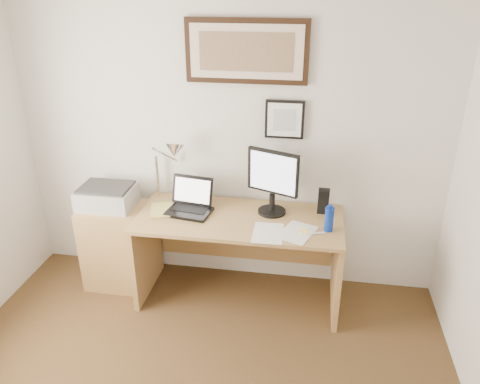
% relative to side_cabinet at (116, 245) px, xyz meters
% --- Properties ---
extents(wall_back, '(3.50, 0.02, 2.50)m').
position_rel_side_cabinet_xyz_m(wall_back, '(0.92, 0.32, 0.89)').
color(wall_back, silver).
rests_on(wall_back, ground).
extents(side_cabinet, '(0.50, 0.40, 0.73)m').
position_rel_side_cabinet_xyz_m(side_cabinet, '(0.00, 0.00, 0.00)').
color(side_cabinet, '#9D7642').
rests_on(side_cabinet, floor).
extents(water_bottle, '(0.07, 0.07, 0.19)m').
position_rel_side_cabinet_xyz_m(water_bottle, '(1.75, -0.14, 0.48)').
color(water_bottle, navy).
rests_on(water_bottle, desk).
extents(bottle_cap, '(0.03, 0.03, 0.02)m').
position_rel_side_cabinet_xyz_m(bottle_cap, '(1.75, -0.14, 0.58)').
color(bottle_cap, navy).
rests_on(bottle_cap, water_bottle).
extents(speaker, '(0.09, 0.08, 0.20)m').
position_rel_side_cabinet_xyz_m(speaker, '(1.71, 0.15, 0.48)').
color(speaker, black).
rests_on(speaker, desk).
extents(paper_sheet_a, '(0.22, 0.31, 0.00)m').
position_rel_side_cabinet_xyz_m(paper_sheet_a, '(1.32, -0.25, 0.39)').
color(paper_sheet_a, white).
rests_on(paper_sheet_a, desk).
extents(paper_sheet_b, '(0.31, 0.37, 0.00)m').
position_rel_side_cabinet_xyz_m(paper_sheet_b, '(1.53, -0.21, 0.39)').
color(paper_sheet_b, white).
rests_on(paper_sheet_b, desk).
extents(sticky_pad, '(0.08, 0.08, 0.01)m').
position_rel_side_cabinet_xyz_m(sticky_pad, '(1.57, -0.19, 0.39)').
color(sticky_pad, '#FFEC78').
rests_on(sticky_pad, desk).
extents(marker_pen, '(0.14, 0.06, 0.02)m').
position_rel_side_cabinet_xyz_m(marker_pen, '(1.66, -0.22, 0.39)').
color(marker_pen, white).
rests_on(marker_pen, desk).
extents(book, '(0.25, 0.29, 0.02)m').
position_rel_side_cabinet_xyz_m(book, '(0.36, -0.07, 0.39)').
color(book, '#BFBB5A').
rests_on(book, desk).
extents(desk, '(1.60, 0.70, 0.75)m').
position_rel_side_cabinet_xyz_m(desk, '(1.07, 0.04, 0.15)').
color(desk, '#9D7642').
rests_on(desk, floor).
extents(laptop, '(0.37, 0.34, 0.26)m').
position_rel_side_cabinet_xyz_m(laptop, '(0.67, 0.01, 0.44)').
color(laptop, black).
rests_on(laptop, desk).
extents(lcd_monitor, '(0.40, 0.22, 0.52)m').
position_rel_side_cabinet_xyz_m(lcd_monitor, '(1.31, 0.07, 0.68)').
color(lcd_monitor, black).
rests_on(lcd_monitor, desk).
extents(printer, '(0.44, 0.34, 0.18)m').
position_rel_side_cabinet_xyz_m(printer, '(-0.04, 0.02, 0.45)').
color(printer, '#A3A3A6').
rests_on(printer, side_cabinet).
extents(desk_lamp, '(0.29, 0.27, 0.53)m').
position_rel_side_cabinet_xyz_m(desk_lamp, '(0.51, 0.13, 0.82)').
color(desk_lamp, silver).
rests_on(desk_lamp, desk).
extents(picture_large, '(0.92, 0.04, 0.47)m').
position_rel_side_cabinet_xyz_m(picture_large, '(1.07, 0.29, 1.59)').
color(picture_large, black).
rests_on(picture_large, wall_back).
extents(picture_small, '(0.30, 0.03, 0.30)m').
position_rel_side_cabinet_xyz_m(picture_small, '(1.37, 0.29, 1.09)').
color(picture_small, black).
rests_on(picture_small, wall_back).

